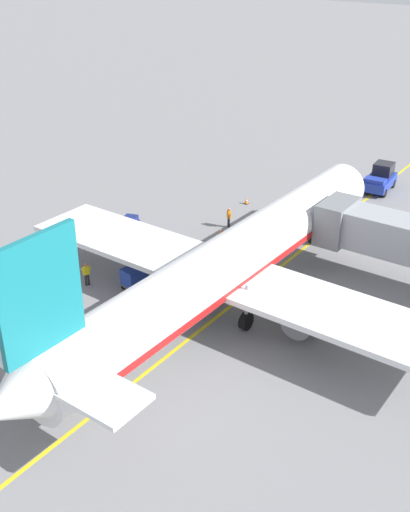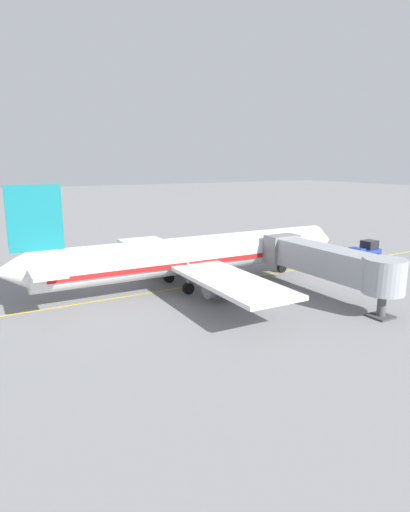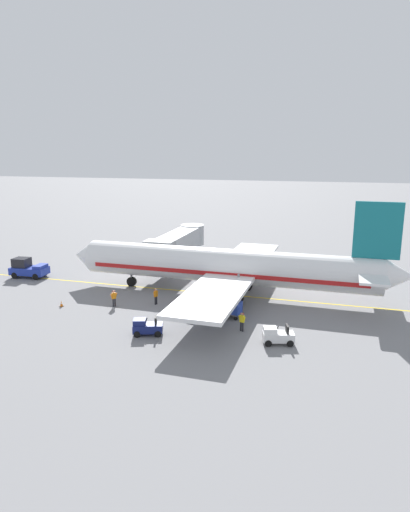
% 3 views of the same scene
% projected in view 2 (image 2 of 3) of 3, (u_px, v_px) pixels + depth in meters
% --- Properties ---
extents(ground_plane, '(400.00, 400.00, 0.00)m').
position_uv_depth(ground_plane, '(203.00, 284.00, 44.37)').
color(ground_plane, slate).
extents(gate_lead_in_line, '(0.24, 80.00, 0.01)m').
position_uv_depth(gate_lead_in_line, '(203.00, 284.00, 44.37)').
color(gate_lead_in_line, gold).
rests_on(gate_lead_in_line, ground).
extents(parked_airliner, '(30.08, 37.25, 10.63)m').
position_uv_depth(parked_airliner, '(193.00, 255.00, 43.23)').
color(parked_airliner, white).
rests_on(parked_airliner, ground).
extents(jet_bridge, '(15.38, 3.50, 4.98)m').
position_uv_depth(jet_bridge, '(328.00, 262.00, 39.35)').
color(jet_bridge, '#93999E').
rests_on(jet_bridge, ground).
extents(pushback_tractor, '(2.53, 4.56, 2.40)m').
position_uv_depth(pushback_tractor, '(365.00, 251.00, 55.85)').
color(pushback_tractor, '#1E339E').
rests_on(pushback_tractor, ground).
extents(baggage_tug_lead, '(1.85, 2.73, 1.62)m').
position_uv_depth(baggage_tug_lead, '(97.00, 264.00, 50.05)').
color(baggage_tug_lead, silver).
rests_on(baggage_tug_lead, ground).
extents(baggage_tug_trailing, '(1.94, 2.75, 1.62)m').
position_uv_depth(baggage_tug_trailing, '(176.00, 253.00, 56.35)').
color(baggage_tug_trailing, navy).
rests_on(baggage_tug_trailing, ground).
extents(baggage_cart_front, '(1.68, 2.98, 1.58)m').
position_uv_depth(baggage_cart_front, '(175.00, 262.00, 50.05)').
color(baggage_cart_front, '#4C4C51').
rests_on(baggage_cart_front, ground).
extents(baggage_cart_second_in_train, '(1.68, 2.98, 1.58)m').
position_uv_depth(baggage_cart_second_in_train, '(153.00, 266.00, 48.30)').
color(baggage_cart_second_in_train, '#4C4C51').
rests_on(baggage_cart_second_in_train, ground).
extents(ground_crew_wing_walker, '(0.35, 0.71, 1.69)m').
position_uv_depth(ground_crew_wing_walker, '(129.00, 262.00, 50.05)').
color(ground_crew_wing_walker, '#232328').
rests_on(ground_crew_wing_walker, ground).
extents(ground_crew_loader, '(0.63, 0.51, 1.69)m').
position_uv_depth(ground_crew_loader, '(238.00, 254.00, 54.36)').
color(ground_crew_loader, '#232328').
rests_on(ground_crew_loader, ground).
extents(ground_crew_marshaller, '(0.72, 0.34, 1.69)m').
position_uv_depth(ground_crew_marshaller, '(220.00, 260.00, 51.01)').
color(ground_crew_marshaller, '#232328').
rests_on(ground_crew_marshaller, ground).
extents(safety_cone_nose_left, '(0.36, 0.36, 0.59)m').
position_uv_depth(safety_cone_nose_left, '(263.00, 253.00, 58.23)').
color(safety_cone_nose_left, black).
rests_on(safety_cone_nose_left, ground).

